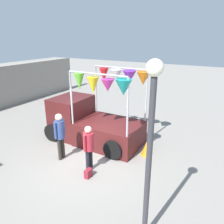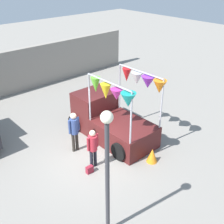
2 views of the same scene
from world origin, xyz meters
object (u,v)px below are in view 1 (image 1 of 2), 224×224
(handbag, at_px, (88,173))
(street_lamp, at_px, (151,134))
(vendor_truck, at_px, (90,119))
(folded_kite_bundle_tangerine, at_px, (147,148))
(person_customer, at_px, (89,144))
(person_vendor, at_px, (60,132))

(handbag, relative_size, street_lamp, 0.07)
(vendor_truck, relative_size, folded_kite_bundle_tangerine, 6.94)
(vendor_truck, height_order, street_lamp, street_lamp)
(vendor_truck, bearing_deg, street_lamp, -132.10)
(vendor_truck, bearing_deg, folded_kite_bundle_tangerine, -91.82)
(person_customer, distance_m, person_vendor, 1.35)
(person_customer, height_order, folded_kite_bundle_tangerine, person_customer)
(vendor_truck, bearing_deg, person_customer, -146.56)
(handbag, bearing_deg, person_vendor, 73.66)
(person_vendor, relative_size, street_lamp, 0.44)
(vendor_truck, relative_size, person_customer, 2.55)
(person_vendor, distance_m, handbag, 1.87)
(street_lamp, bearing_deg, person_vendor, 67.17)
(street_lamp, bearing_deg, person_customer, 59.16)
(vendor_truck, relative_size, handbag, 14.88)
(street_lamp, xyz_separation_m, folded_kite_bundle_tangerine, (3.49, 1.29, -2.32))
(person_vendor, bearing_deg, person_customer, -94.34)
(person_customer, height_order, person_vendor, person_vendor)
(folded_kite_bundle_tangerine, bearing_deg, street_lamp, -159.76)
(vendor_truck, bearing_deg, handbag, -147.10)
(person_vendor, xyz_separation_m, folded_kite_bundle_tangerine, (1.81, -2.69, -0.79))
(vendor_truck, bearing_deg, person_vendor, 179.40)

